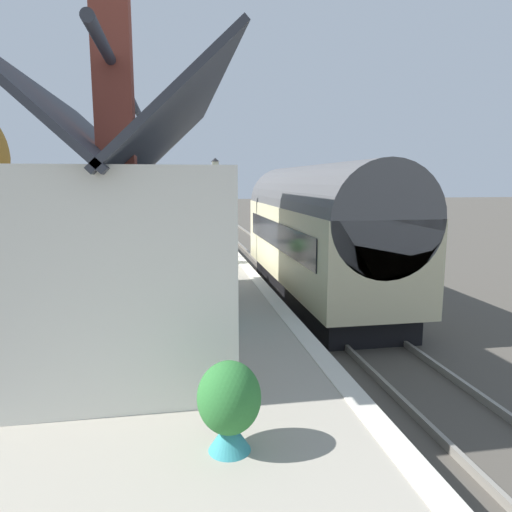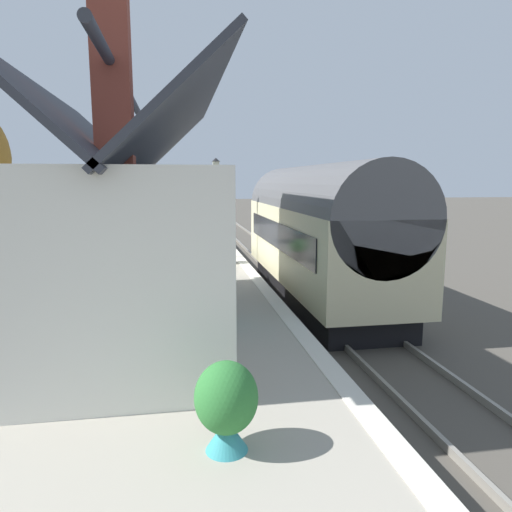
{
  "view_description": "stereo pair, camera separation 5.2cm",
  "coord_description": "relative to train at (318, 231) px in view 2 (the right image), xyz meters",
  "views": [
    {
      "loc": [
        -15.48,
        3.61,
        3.84
      ],
      "look_at": [
        -3.47,
        1.5,
        1.85
      ],
      "focal_mm": 32.73,
      "sensor_mm": 36.0,
      "label": 1
    },
    {
      "loc": [
        -15.49,
        3.55,
        3.84
      ],
      "look_at": [
        -3.47,
        1.5,
        1.85
      ],
      "focal_mm": 32.73,
      "sensor_mm": 36.0,
      "label": 2
    }
  ],
  "objects": [
    {
      "name": "train",
      "position": [
        0.0,
        0.0,
        0.0
      ],
      "size": [
        10.26,
        2.73,
        4.32
      ],
      "color": "black",
      "rests_on": "ground"
    },
    {
      "name": "bench_near_building",
      "position": [
        2.11,
        4.22,
        -0.89
      ],
      "size": [
        1.41,
        0.47,
        0.88
      ],
      "color": "teal",
      "rests_on": "platform"
    },
    {
      "name": "ground_plane",
      "position": [
        1.2,
        0.9,
        -2.22
      ],
      "size": [
        160.0,
        160.0,
        0.0
      ],
      "primitive_type": "plane",
      "color": "#4C473F"
    },
    {
      "name": "lamp_post_platform",
      "position": [
        3.58,
        2.93,
        1.28
      ],
      "size": [
        0.32,
        0.5,
        3.81
      ],
      "color": "black",
      "rests_on": "platform"
    },
    {
      "name": "station_sign_board",
      "position": [
        9.54,
        2.67,
        -0.18
      ],
      "size": [
        0.96,
        0.06,
        1.57
      ],
      "color": "black",
      "rests_on": "platform"
    },
    {
      "name": "station_building",
      "position": [
        -4.56,
        5.35,
        0.37
      ],
      "size": [
        8.44,
        3.52,
        6.16
      ],
      "color": "silver",
      "rests_on": "platform"
    },
    {
      "name": "platform",
      "position": [
        1.2,
        4.65,
        -1.79
      ],
      "size": [
        32.0,
        5.5,
        0.85
      ],
      "primitive_type": "cube",
      "color": "#A39B8C",
      "rests_on": "ground"
    },
    {
      "name": "rail_far",
      "position": [
        1.2,
        0.72,
        -2.15
      ],
      "size": [
        52.0,
        0.08,
        0.14
      ],
      "primitive_type": "cube",
      "color": "gray",
      "rests_on": "ground"
    },
    {
      "name": "planter_edge_far",
      "position": [
        11.94,
        5.83,
        -1.07
      ],
      "size": [
        0.71,
        0.32,
        0.63
      ],
      "color": "black",
      "rests_on": "platform"
    },
    {
      "name": "planter_bench_right",
      "position": [
        2.32,
        2.75,
        -0.91
      ],
      "size": [
        0.59,
        0.59,
        0.83
      ],
      "color": "gray",
      "rests_on": "platform"
    },
    {
      "name": "planter_bench_left",
      "position": [
        -9.49,
        3.97,
        -0.82
      ],
      "size": [
        0.71,
        0.71,
        1.04
      ],
      "color": "teal",
      "rests_on": "platform"
    },
    {
      "name": "platform_edge_coping",
      "position": [
        1.2,
        2.08,
        -1.36
      ],
      "size": [
        32.0,
        0.36,
        0.02
      ],
      "primitive_type": "cube",
      "color": "beige",
      "rests_on": "platform"
    },
    {
      "name": "rail_near",
      "position": [
        1.2,
        -0.72,
        -2.15
      ],
      "size": [
        52.0,
        0.08,
        0.14
      ],
      "primitive_type": "cube",
      "color": "gray",
      "rests_on": "ground"
    },
    {
      "name": "bench_by_lamp",
      "position": [
        7.89,
        4.26,
        -0.89
      ],
      "size": [
        1.41,
        0.47,
        0.88
      ],
      "color": "teal",
      "rests_on": "platform"
    }
  ]
}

